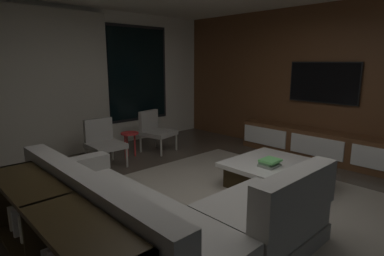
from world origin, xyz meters
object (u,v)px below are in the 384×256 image
at_px(coffee_table, 275,175).
at_px(console_table_behind_couch, 52,240).
at_px(book_stack_on_coffee_table, 270,163).
at_px(media_console, 324,147).
at_px(mounted_tv, 323,83).
at_px(sectional_couch, 161,220).
at_px(side_stool, 129,137).
at_px(accent_chair_near_window, 155,129).
at_px(accent_chair_by_curtain, 103,140).

relative_size(coffee_table, console_table_behind_couch, 0.55).
relative_size(book_stack_on_coffee_table, media_console, 0.08).
relative_size(media_console, mounted_tv, 2.49).
bearing_deg(sectional_couch, console_table_behind_couch, 171.88).
bearing_deg(coffee_table, sectional_couch, -177.90).
bearing_deg(coffee_table, mounted_tv, 8.70).
relative_size(sectional_couch, media_console, 0.81).
relative_size(book_stack_on_coffee_table, console_table_behind_couch, 0.12).
distance_m(coffee_table, side_stool, 2.69).
relative_size(book_stack_on_coffee_table, accent_chair_near_window, 0.33).
distance_m(media_console, mounted_tv, 1.13).
bearing_deg(console_table_behind_couch, accent_chair_near_window, 42.00).
relative_size(accent_chair_near_window, mounted_tv, 0.63).
height_order(mounted_tv, console_table_behind_couch, mounted_tv).
bearing_deg(book_stack_on_coffee_table, console_table_behind_couch, 178.43).
height_order(sectional_couch, console_table_behind_couch, sectional_couch).
bearing_deg(book_stack_on_coffee_table, accent_chair_near_window, 87.52).
bearing_deg(coffee_table, console_table_behind_couch, 178.91).
xyz_separation_m(sectional_couch, book_stack_on_coffee_table, (1.85, 0.05, 0.12)).
height_order(sectional_couch, accent_chair_near_window, sectional_couch).
xyz_separation_m(accent_chair_by_curtain, side_stool, (0.57, 0.10, -0.06)).
height_order(book_stack_on_coffee_table, media_console, media_console).
distance_m(sectional_couch, media_console, 3.73).
distance_m(accent_chair_by_curtain, console_table_behind_couch, 2.98).
bearing_deg(side_stool, sectional_couch, -116.96).
bearing_deg(media_console, accent_chair_near_window, 124.73).
distance_m(side_stool, mounted_tv, 3.58).
distance_m(sectional_couch, coffee_table, 2.03).
distance_m(sectional_couch, book_stack_on_coffee_table, 1.85).
bearing_deg(media_console, sectional_couch, -177.47).
height_order(accent_chair_by_curtain, media_console, accent_chair_by_curtain).
relative_size(accent_chair_by_curtain, media_console, 0.25).
height_order(accent_chair_near_window, console_table_behind_couch, accent_chair_near_window).
height_order(coffee_table, mounted_tv, mounted_tv).
height_order(book_stack_on_coffee_table, console_table_behind_couch, console_table_behind_couch).
height_order(accent_chair_by_curtain, mounted_tv, mounted_tv).
height_order(accent_chair_near_window, media_console, accent_chair_near_window).
bearing_deg(book_stack_on_coffee_table, coffee_table, 6.16).
distance_m(book_stack_on_coffee_table, media_console, 1.89).
xyz_separation_m(coffee_table, accent_chair_near_window, (-0.07, 2.64, 0.25)).
distance_m(sectional_couch, side_stool, 3.00).
distance_m(coffee_table, media_console, 1.71).
bearing_deg(coffee_table, accent_chair_by_curtain, 116.27).
bearing_deg(sectional_couch, accent_chair_near_window, 54.19).
xyz_separation_m(book_stack_on_coffee_table, mounted_tv, (2.07, 0.31, 0.94)).
distance_m(coffee_table, book_stack_on_coffee_table, 0.29).
bearing_deg(mounted_tv, coffee_table, -171.30).
relative_size(coffee_table, mounted_tv, 0.93).
xyz_separation_m(media_console, mounted_tv, (0.18, 0.20, 1.10)).
bearing_deg(book_stack_on_coffee_table, sectional_couch, -178.30).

